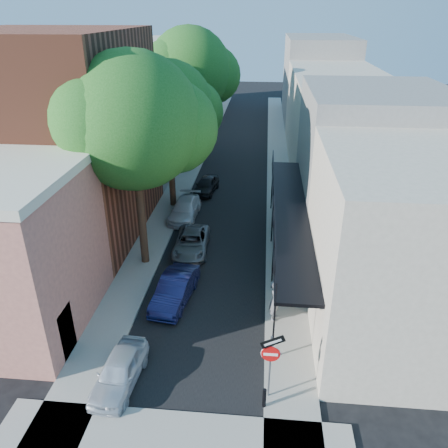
% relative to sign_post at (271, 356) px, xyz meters
% --- Properties ---
extents(ground, '(160.00, 160.00, 0.00)m').
position_rel_sign_post_xyz_m(ground, '(-3.16, -0.97, -2.04)').
color(ground, black).
rests_on(ground, ground).
extents(road_surface, '(6.00, 64.00, 0.01)m').
position_rel_sign_post_xyz_m(road_surface, '(-3.16, 29.03, -2.03)').
color(road_surface, black).
rests_on(road_surface, ground).
extents(sidewalk_left, '(2.00, 64.00, 0.12)m').
position_rel_sign_post_xyz_m(sidewalk_left, '(-7.16, 29.03, -1.98)').
color(sidewalk_left, gray).
rests_on(sidewalk_left, ground).
extents(sidewalk_right, '(2.00, 64.00, 0.12)m').
position_rel_sign_post_xyz_m(sidewalk_right, '(0.84, 29.03, -1.98)').
color(sidewalk_right, gray).
rests_on(sidewalk_right, ground).
extents(sidewalk_cross, '(12.00, 2.00, 0.12)m').
position_rel_sign_post_xyz_m(sidewalk_cross, '(-3.16, -1.97, -1.98)').
color(sidewalk_cross, gray).
rests_on(sidewalk_cross, ground).
extents(buildings_left, '(10.10, 59.10, 12.00)m').
position_rel_sign_post_xyz_m(buildings_left, '(-12.46, 27.79, 2.90)').
color(buildings_left, tan).
rests_on(buildings_left, ground).
extents(buildings_right, '(9.80, 55.00, 10.00)m').
position_rel_sign_post_xyz_m(buildings_right, '(5.83, 28.51, 2.39)').
color(buildings_right, beige).
rests_on(buildings_right, ground).
extents(sign_post, '(0.89, 0.17, 2.99)m').
position_rel_sign_post_xyz_m(sign_post, '(0.00, 0.00, 0.00)').
color(sign_post, '#595B60').
rests_on(sign_post, ground).
extents(bollard, '(0.14, 0.14, 0.80)m').
position_rel_sign_post_xyz_m(bollard, '(-0.16, -0.47, -1.52)').
color(bollard, black).
rests_on(bollard, sidewalk_right).
extents(oak_near, '(7.48, 6.80, 11.42)m').
position_rel_sign_post_xyz_m(oak_near, '(-6.53, 9.29, 5.84)').
color(oak_near, '#382116').
rests_on(oak_near, ground).
extents(oak_mid, '(6.60, 6.00, 10.20)m').
position_rel_sign_post_xyz_m(oak_mid, '(-6.58, 17.26, 5.02)').
color(oak_mid, '#382116').
rests_on(oak_mid, ground).
extents(oak_far, '(7.70, 7.00, 11.90)m').
position_rel_sign_post_xyz_m(oak_far, '(-6.51, 26.30, 6.22)').
color(oak_far, '#382116').
rests_on(oak_far, ground).
extents(parked_car_a, '(1.67, 3.62, 1.20)m').
position_rel_sign_post_xyz_m(parked_car_a, '(-5.65, 0.22, -1.43)').
color(parked_car_a, '#B1BAC4').
rests_on(parked_car_a, ground).
extents(parked_car_b, '(1.93, 4.20, 1.33)m').
position_rel_sign_post_xyz_m(parked_car_b, '(-4.57, 5.63, -1.37)').
color(parked_car_b, '#141641').
rests_on(parked_car_b, ground).
extents(parked_car_c, '(2.09, 4.27, 1.17)m').
position_rel_sign_post_xyz_m(parked_car_c, '(-4.56, 10.60, -1.45)').
color(parked_car_c, slate).
rests_on(parked_car_c, ground).
extents(parked_car_d, '(1.88, 4.37, 1.25)m').
position_rel_sign_post_xyz_m(parked_car_d, '(-5.76, 15.16, -1.41)').
color(parked_car_d, silver).
rests_on(parked_car_d, ground).
extents(parked_car_e, '(1.92, 3.78, 1.24)m').
position_rel_sign_post_xyz_m(parked_car_e, '(-4.90, 19.91, -1.42)').
color(parked_car_e, black).
rests_on(parked_car_e, ground).
extents(pedestrian, '(0.59, 0.81, 2.03)m').
position_rel_sign_post_xyz_m(pedestrian, '(0.24, 4.55, -0.90)').
color(pedestrian, slate).
rests_on(pedestrian, sidewalk_right).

